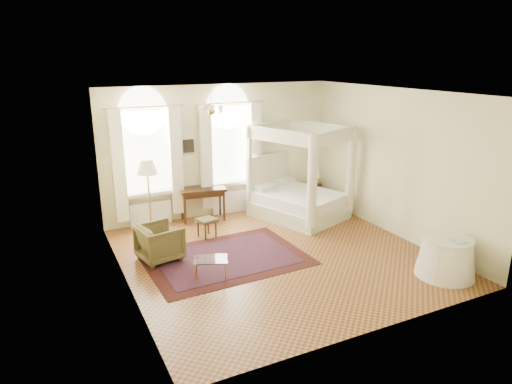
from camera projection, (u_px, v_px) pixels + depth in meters
ground at (277, 255)px, 9.41m from camera, size 6.00×6.00×0.00m
room_walls at (278, 162)px, 8.84m from camera, size 6.00×6.00×6.00m
window_left at (147, 166)px, 10.65m from camera, size 1.62×0.27×3.29m
window_right at (230, 157)px, 11.54m from camera, size 1.62×0.27×3.29m
chandelier at (211, 110)px, 9.23m from camera, size 0.51×0.45×0.50m
wall_pictures at (224, 141)px, 11.46m from camera, size 2.54×0.03×0.39m
canopy_bed at (299, 197)px, 11.54m from camera, size 2.35×2.59×2.33m
nightstand at (312, 193)px, 12.75m from camera, size 0.47×0.45×0.54m
nightstand_lamp at (315, 174)px, 12.61m from camera, size 0.28×0.28×0.41m
writing_desk at (203, 193)px, 11.26m from camera, size 1.18×0.73×0.83m
laptop at (208, 188)px, 11.15m from camera, size 0.33×0.24×0.02m
stool at (207, 222)px, 10.28m from camera, size 0.47×0.47×0.44m
armchair at (160, 242)px, 9.14m from camera, size 0.94×0.92×0.73m
coffee_table at (210, 261)px, 8.30m from camera, size 0.73×0.63×0.42m
floor_lamp at (147, 171)px, 10.18m from camera, size 0.45×0.45×1.75m
oriental_rug at (226, 258)px, 9.27m from camera, size 3.23×2.38×0.01m
side_table at (446, 257)px, 8.47m from camera, size 1.09×1.09×0.74m
book at (454, 242)px, 8.18m from camera, size 0.22×0.29×0.03m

